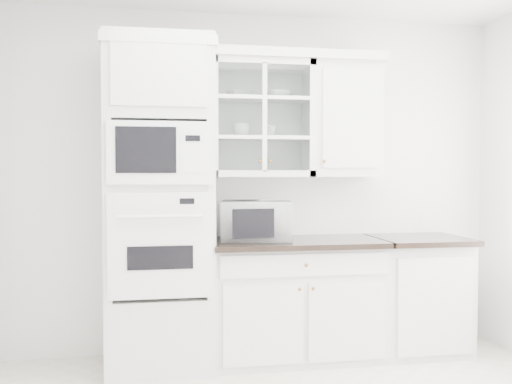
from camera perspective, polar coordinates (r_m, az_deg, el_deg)
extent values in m
cube|color=white|center=(4.60, -0.25, 0.92)|extent=(4.00, 0.02, 2.70)
cube|color=silver|center=(4.23, -9.59, -1.23)|extent=(0.76, 0.65, 2.40)
cube|color=white|center=(3.92, -9.55, -5.30)|extent=(0.70, 0.03, 0.72)
cube|color=black|center=(3.91, -9.54, -6.50)|extent=(0.44, 0.01, 0.16)
cube|color=white|center=(3.89, -9.60, 3.87)|extent=(0.70, 0.03, 0.43)
cube|color=black|center=(3.87, -10.93, 4.16)|extent=(0.40, 0.01, 0.31)
cube|color=silver|center=(4.49, 3.98, -10.83)|extent=(1.30, 0.60, 0.88)
cube|color=black|center=(4.37, 4.10, -5.05)|extent=(1.32, 0.67, 0.04)
cube|color=silver|center=(4.82, 15.78, -10.00)|extent=(0.70, 0.60, 0.88)
cube|color=black|center=(4.72, 16.01, -4.61)|extent=(0.72, 0.67, 0.04)
cube|color=silver|center=(4.47, 0.47, 7.30)|extent=(0.80, 0.33, 0.90)
cube|color=silver|center=(4.46, 0.47, 5.39)|extent=(0.74, 0.29, 0.02)
cube|color=silver|center=(4.49, 0.47, 9.21)|extent=(0.74, 0.29, 0.02)
cube|color=silver|center=(4.64, 8.75, 7.09)|extent=(0.55, 0.33, 0.90)
cube|color=white|center=(4.50, -0.82, 13.51)|extent=(2.14, 0.38, 0.07)
imported|color=white|center=(4.31, 0.07, -2.85)|extent=(0.59, 0.52, 0.30)
imported|color=white|center=(4.45, -1.62, 9.72)|extent=(0.23, 0.23, 0.05)
imported|color=white|center=(4.51, 2.25, 9.68)|extent=(0.22, 0.22, 0.06)
imported|color=white|center=(4.45, -1.47, 6.18)|extent=(0.15, 0.15, 0.10)
imported|color=white|center=(4.47, 1.43, 6.10)|extent=(0.10, 0.10, 0.09)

